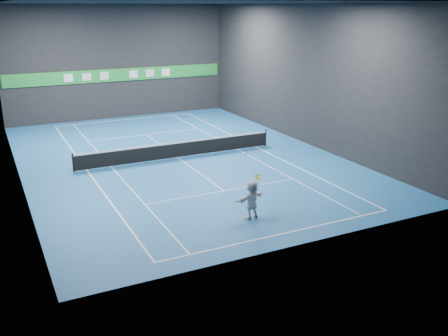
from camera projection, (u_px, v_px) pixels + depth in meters
name	position (u px, v px, depth m)	size (l,w,h in m)	color
ground	(178.00, 158.00, 30.43)	(26.00, 26.00, 0.00)	#1B5998
ceiling	(173.00, 3.00, 27.65)	(26.00, 26.00, 0.00)	black
wall_back	(118.00, 62.00, 40.14)	(18.00, 0.10, 9.00)	black
wall_front	(305.00, 132.00, 17.95)	(18.00, 0.10, 9.00)	black
wall_left	(9.00, 95.00, 25.27)	(0.10, 26.00, 9.00)	black
wall_right	(304.00, 75.00, 32.82)	(0.10, 26.00, 9.00)	black
baseline_near	(283.00, 233.00, 20.29)	(10.98, 0.08, 0.01)	white
baseline_far	(125.00, 120.00, 40.58)	(10.98, 0.08, 0.01)	white
sideline_doubles_left	(87.00, 170.00, 28.13)	(0.08, 23.78, 0.01)	white
sideline_doubles_right	(256.00, 147.00, 32.74)	(0.08, 23.78, 0.01)	white
sideline_singles_left	(111.00, 167.00, 28.71)	(0.06, 23.78, 0.01)	white
sideline_singles_right	(237.00, 149.00, 32.16)	(0.06, 23.78, 0.01)	white
service_line_near	(224.00, 191.00, 24.97)	(8.23, 0.06, 0.01)	white
service_line_far	(146.00, 135.00, 35.90)	(8.23, 0.06, 0.01)	white
center_service_line	(178.00, 158.00, 30.43)	(0.06, 12.80, 0.01)	white
player	(252.00, 200.00, 21.54)	(1.58, 0.50, 1.70)	silver
tennis_ball	(246.00, 154.00, 20.96)	(0.07, 0.07, 0.07)	#BED022
tennis_net	(178.00, 149.00, 30.27)	(12.50, 0.10, 1.07)	black
sponsor_banner	(119.00, 75.00, 40.39)	(17.64, 0.11, 1.00)	green
tennis_racket	(259.00, 178.00, 21.44)	(0.47, 0.40, 0.63)	red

